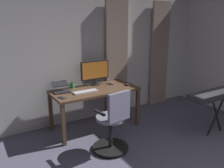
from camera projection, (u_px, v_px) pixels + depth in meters
back_room_partition at (100, 49)px, 4.66m from camera, size 4.89×0.10×2.78m
curtain_left_panel at (159, 55)px, 5.39m from camera, size 0.48×0.06×2.34m
curtain_right_panel at (117, 59)px, 4.80m from camera, size 0.51×0.06×2.34m
desk at (95, 94)px, 4.24m from camera, size 1.55×0.73×0.75m
office_chair at (113, 123)px, 3.49m from camera, size 0.56×0.56×0.98m
computer_monitor at (95, 71)px, 4.41m from camera, size 0.57×0.18×0.46m
computer_keyboard at (85, 92)px, 4.02m from camera, size 0.43×0.13×0.02m
laptop at (61, 89)px, 4.05m from camera, size 0.31×0.34×0.15m
computer_mouse at (127, 85)px, 4.43m from camera, size 0.06×0.10×0.04m
cell_phone_by_monitor at (62, 98)px, 3.73m from camera, size 0.12×0.16×0.01m
cell_phone_face_up at (110, 84)px, 4.52m from camera, size 0.09×0.15×0.01m
mug_coffee at (72, 85)px, 4.28m from camera, size 0.13×0.08×0.10m
piano_keyboard at (219, 94)px, 3.97m from camera, size 1.27×0.32×0.81m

